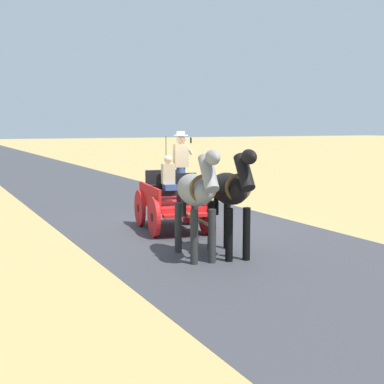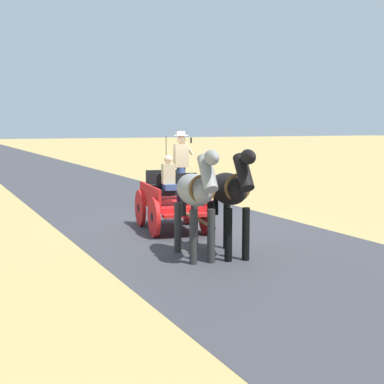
% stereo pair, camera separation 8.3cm
% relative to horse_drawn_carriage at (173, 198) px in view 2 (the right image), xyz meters
% --- Properties ---
extents(ground_plane, '(200.00, 200.00, 0.00)m').
position_rel_horse_drawn_carriage_xyz_m(ground_plane, '(-0.47, -0.24, -0.82)').
color(ground_plane, tan).
extents(road_surface, '(6.22, 160.00, 0.01)m').
position_rel_horse_drawn_carriage_xyz_m(road_surface, '(-0.47, -0.24, -0.81)').
color(road_surface, '#38383D').
rests_on(road_surface, ground).
extents(horse_drawn_carriage, '(1.73, 4.51, 2.50)m').
position_rel_horse_drawn_carriage_xyz_m(horse_drawn_carriage, '(0.00, 0.00, 0.00)').
color(horse_drawn_carriage, red).
rests_on(horse_drawn_carriage, ground).
extents(horse_near_side, '(0.79, 2.15, 2.21)m').
position_rel_horse_drawn_carriage_xyz_m(horse_near_side, '(0.06, 3.05, 0.51)').
color(horse_near_side, black).
rests_on(horse_near_side, ground).
extents(horse_off_side, '(0.77, 2.15, 2.21)m').
position_rel_horse_drawn_carriage_xyz_m(horse_off_side, '(0.78, 2.95, 0.51)').
color(horse_off_side, gray).
rests_on(horse_off_side, ground).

